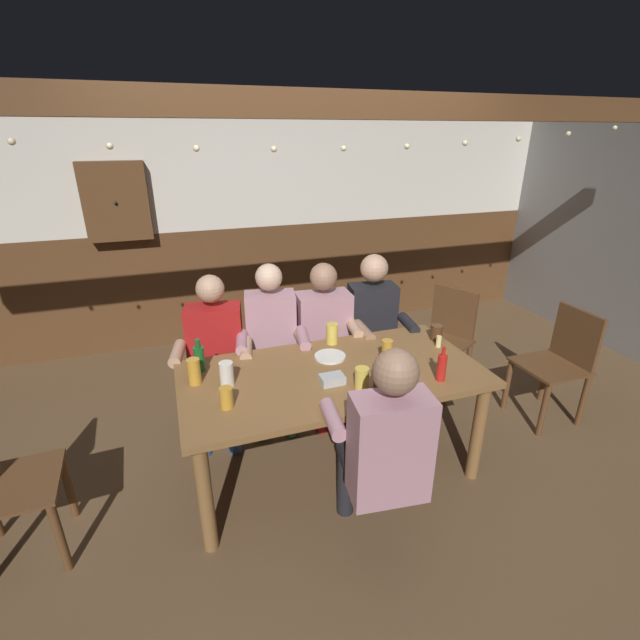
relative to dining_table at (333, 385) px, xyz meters
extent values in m
plane|color=brown|center=(0.00, -0.04, -0.64)|extent=(8.12, 8.12, 0.00)
cube|color=silver|center=(0.00, 2.41, 1.12)|extent=(6.76, 0.12, 1.14)
cube|color=brown|center=(0.00, 2.41, -0.04)|extent=(6.76, 0.12, 1.19)
cube|color=brown|center=(0.00, 0.48, 1.60)|extent=(6.09, 0.14, 0.16)
cube|color=brown|center=(0.00, 0.00, 0.08)|extent=(1.84, 0.92, 0.04)
cylinder|color=brown|center=(-0.84, -0.38, -0.29)|extent=(0.08, 0.08, 0.69)
cylinder|color=brown|center=(0.84, -0.38, -0.29)|extent=(0.08, 0.08, 0.69)
cylinder|color=brown|center=(-0.84, 0.38, -0.29)|extent=(0.08, 0.08, 0.69)
cylinder|color=brown|center=(0.84, 0.38, -0.29)|extent=(0.08, 0.08, 0.69)
cube|color=#AD1919|center=(-0.62, 0.76, 0.08)|extent=(0.42, 0.28, 0.51)
sphere|color=tan|center=(-0.62, 0.76, 0.46)|extent=(0.20, 0.20, 0.20)
cylinder|color=#2D4C84|center=(-0.55, 0.58, -0.16)|extent=(0.21, 0.43, 0.13)
cylinder|color=#2D4C84|center=(-0.76, 0.63, -0.16)|extent=(0.21, 0.43, 0.13)
cylinder|color=#2D4C84|center=(-0.59, 0.38, -0.43)|extent=(0.10, 0.10, 0.42)
cylinder|color=#2D4C84|center=(-0.80, 0.42, -0.43)|extent=(0.10, 0.10, 0.42)
cylinder|color=tan|center=(-0.45, 0.47, 0.10)|extent=(0.13, 0.29, 0.08)
cylinder|color=tan|center=(-0.89, 0.56, 0.10)|extent=(0.13, 0.29, 0.08)
cube|color=#B78493|center=(-0.21, 0.76, 0.10)|extent=(0.40, 0.30, 0.55)
sphere|color=beige|center=(-0.21, 0.76, 0.50)|extent=(0.19, 0.19, 0.19)
cylinder|color=#33724C|center=(-0.13, 0.61, -0.16)|extent=(0.20, 0.39, 0.13)
cylinder|color=#33724C|center=(-0.33, 0.65, -0.16)|extent=(0.20, 0.39, 0.13)
cylinder|color=#33724C|center=(-0.17, 0.43, -0.43)|extent=(0.10, 0.10, 0.42)
cylinder|color=#33724C|center=(-0.36, 0.47, -0.43)|extent=(0.10, 0.10, 0.42)
cylinder|color=#B78493|center=(-0.05, 0.47, 0.13)|extent=(0.13, 0.29, 0.08)
cylinder|color=#B78493|center=(-0.46, 0.54, 0.13)|extent=(0.13, 0.29, 0.08)
cube|color=#B78493|center=(0.21, 0.76, 0.08)|extent=(0.42, 0.26, 0.51)
sphere|color=#9E755B|center=(0.21, 0.76, 0.46)|extent=(0.21, 0.21, 0.21)
cylinder|color=#AD1919|center=(0.31, 0.60, -0.16)|extent=(0.15, 0.43, 0.13)
cylinder|color=#AD1919|center=(0.09, 0.61, -0.16)|extent=(0.15, 0.43, 0.13)
cylinder|color=#AD1919|center=(0.30, 0.39, -0.43)|extent=(0.10, 0.10, 0.42)
cylinder|color=#AD1919|center=(0.07, 0.40, -0.43)|extent=(0.10, 0.10, 0.42)
cylinder|color=#9E755B|center=(0.43, 0.49, 0.10)|extent=(0.10, 0.28, 0.08)
cylinder|color=#9E755B|center=(-0.04, 0.51, 0.10)|extent=(0.10, 0.28, 0.08)
cube|color=black|center=(0.62, 0.76, 0.09)|extent=(0.40, 0.27, 0.53)
sphere|color=tan|center=(0.62, 0.76, 0.49)|extent=(0.22, 0.22, 0.22)
cylinder|color=#AD1919|center=(0.70, 0.61, -0.16)|extent=(0.18, 0.39, 0.13)
cylinder|color=#AD1919|center=(0.50, 0.64, -0.16)|extent=(0.18, 0.39, 0.13)
cylinder|color=#AD1919|center=(0.67, 0.43, -0.43)|extent=(0.10, 0.10, 0.42)
cylinder|color=#AD1919|center=(0.47, 0.46, -0.43)|extent=(0.10, 0.10, 0.42)
cylinder|color=black|center=(0.80, 0.48, 0.11)|extent=(0.12, 0.29, 0.08)
cylinder|color=tan|center=(0.37, 0.54, 0.11)|extent=(0.12, 0.29, 0.08)
cube|color=#B78493|center=(0.00, -0.76, 0.09)|extent=(0.39, 0.25, 0.55)
sphere|color=#9E755B|center=(0.00, -0.76, 0.50)|extent=(0.21, 0.21, 0.21)
cylinder|color=black|center=(-0.08, -0.59, -0.16)|extent=(0.18, 0.43, 0.13)
cylinder|color=black|center=(0.12, -0.61, -0.16)|extent=(0.18, 0.43, 0.13)
cylinder|color=black|center=(-0.06, -0.38, -0.43)|extent=(0.10, 0.10, 0.42)
cylinder|color=black|center=(0.14, -0.41, -0.43)|extent=(0.10, 0.10, 0.42)
cylinder|color=#B78493|center=(-0.19, -0.49, 0.12)|extent=(0.11, 0.29, 0.08)
cylinder|color=#9E755B|center=(0.24, -0.54, 0.12)|extent=(0.11, 0.29, 0.08)
cube|color=brown|center=(-1.76, -0.09, -0.19)|extent=(0.46, 0.46, 0.02)
cylinder|color=brown|center=(-1.58, 0.11, -0.42)|extent=(0.04, 0.04, 0.44)
cylinder|color=brown|center=(-1.56, -0.27, -0.42)|extent=(0.04, 0.04, 0.44)
cube|color=brown|center=(1.77, 0.01, -0.19)|extent=(0.44, 0.44, 0.02)
cube|color=brown|center=(1.97, 0.01, 0.03)|extent=(0.03, 0.40, 0.42)
cylinder|color=brown|center=(1.58, -0.18, -0.42)|extent=(0.04, 0.04, 0.44)
cylinder|color=brown|center=(1.58, 0.20, -0.42)|extent=(0.04, 0.04, 0.44)
cylinder|color=brown|center=(1.96, -0.18, -0.42)|extent=(0.04, 0.04, 0.44)
cylinder|color=brown|center=(1.96, 0.20, -0.42)|extent=(0.04, 0.04, 0.44)
cube|color=brown|center=(1.21, 0.64, -0.19)|extent=(0.59, 0.59, 0.02)
cube|color=brown|center=(1.39, 0.74, 0.03)|extent=(0.21, 0.36, 0.42)
cylinder|color=brown|center=(1.14, 0.39, -0.42)|extent=(0.04, 0.04, 0.44)
cylinder|color=brown|center=(0.96, 0.72, -0.42)|extent=(0.04, 0.04, 0.44)
cylinder|color=brown|center=(1.47, 0.57, -0.42)|extent=(0.04, 0.04, 0.44)
cylinder|color=brown|center=(1.29, 0.90, -0.42)|extent=(0.04, 0.04, 0.44)
cylinder|color=#F9E08C|center=(0.81, 0.09, 0.14)|extent=(0.04, 0.04, 0.08)
cube|color=#B2B7BC|center=(-0.05, -0.12, 0.12)|extent=(0.14, 0.10, 0.05)
cylinder|color=white|center=(0.05, 0.18, 0.10)|extent=(0.20, 0.20, 0.01)
cylinder|color=red|center=(0.57, -0.30, 0.18)|extent=(0.06, 0.06, 0.16)
cylinder|color=red|center=(0.57, -0.30, 0.28)|extent=(0.02, 0.02, 0.05)
cylinder|color=#195923|center=(-0.77, 0.29, 0.18)|extent=(0.07, 0.07, 0.16)
cylinder|color=#195923|center=(-0.77, 0.29, 0.28)|extent=(0.03, 0.03, 0.05)
cylinder|color=#593314|center=(0.19, -0.25, 0.17)|extent=(0.06, 0.06, 0.14)
cylinder|color=#593314|center=(0.19, -0.25, 0.27)|extent=(0.02, 0.02, 0.07)
cylinder|color=gold|center=(-0.67, -0.17, 0.16)|extent=(0.07, 0.07, 0.12)
cylinder|color=#4C2D19|center=(0.86, 0.20, 0.15)|extent=(0.08, 0.08, 0.11)
cylinder|color=gold|center=(-0.81, 0.14, 0.17)|extent=(0.08, 0.08, 0.16)
cylinder|color=white|center=(-0.63, 0.06, 0.17)|extent=(0.08, 0.08, 0.15)
cylinder|color=white|center=(0.26, -0.31, 0.17)|extent=(0.08, 0.08, 0.14)
cylinder|color=#E5C64C|center=(0.14, 0.38, 0.17)|extent=(0.08, 0.08, 0.14)
cylinder|color=#E5C64C|center=(0.08, -0.25, 0.17)|extent=(0.08, 0.08, 0.14)
cylinder|color=gold|center=(0.37, 0.00, 0.17)|extent=(0.07, 0.07, 0.16)
cube|color=brown|center=(-1.26, 2.28, 0.87)|extent=(0.56, 0.12, 0.70)
sphere|color=black|center=(-1.26, 2.21, 0.87)|extent=(0.03, 0.03, 0.03)
sphere|color=#F9EAB2|center=(-1.51, 0.43, 1.41)|extent=(0.04, 0.04, 0.04)
sphere|color=#F9EAB2|center=(-1.08, 0.43, 1.39)|extent=(0.04, 0.04, 0.04)
sphere|color=#F9EAB2|center=(-0.65, 0.43, 1.37)|extent=(0.04, 0.04, 0.04)
sphere|color=#F9EAB2|center=(-0.22, 0.43, 1.37)|extent=(0.04, 0.04, 0.04)
sphere|color=#F9EAB2|center=(0.22, 0.43, 1.37)|extent=(0.04, 0.04, 0.04)
sphere|color=#F9EAB2|center=(0.65, 0.43, 1.37)|extent=(0.04, 0.04, 0.04)
sphere|color=#F9EAB2|center=(1.08, 0.43, 1.39)|extent=(0.04, 0.04, 0.04)
sphere|color=#F9EAB2|center=(1.51, 0.43, 1.41)|extent=(0.04, 0.04, 0.04)
sphere|color=#F9EAB2|center=(1.94, 0.43, 1.44)|extent=(0.04, 0.04, 0.04)
sphere|color=#F9EAB2|center=(2.37, 0.43, 1.48)|extent=(0.04, 0.04, 0.04)
camera|label=1|loc=(-0.86, -2.24, 1.45)|focal=25.01mm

